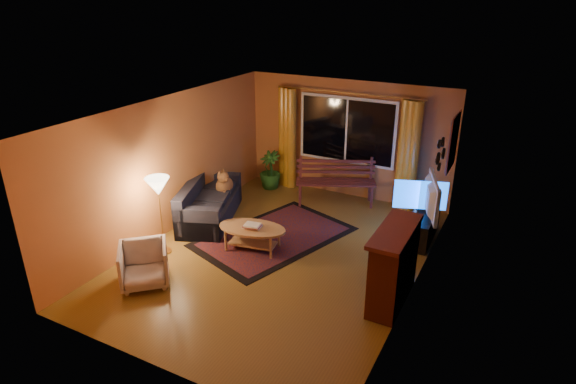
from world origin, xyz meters
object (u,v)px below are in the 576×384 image
at_px(sofa, 210,200).
at_px(coffee_table, 253,238).
at_px(bench, 335,193).
at_px(armchair, 144,263).
at_px(floor_lamp, 161,216).
at_px(tv_console, 422,226).

bearing_deg(sofa, coffee_table, -46.69).
xyz_separation_m(bench, armchair, (-1.44, -4.11, 0.11)).
distance_m(armchair, floor_lamp, 1.01).
relative_size(armchair, tv_console, 0.60).
distance_m(bench, tv_console, 2.10).
height_order(floor_lamp, tv_console, floor_lamp).
bearing_deg(tv_console, coffee_table, -146.25).
bearing_deg(tv_console, bench, 159.26).
xyz_separation_m(sofa, armchair, (0.45, -2.31, -0.04)).
bearing_deg(floor_lamp, bench, 60.57).
xyz_separation_m(bench, tv_console, (1.98, -0.70, 0.01)).
height_order(bench, coffee_table, bench).
distance_m(floor_lamp, tv_console, 4.59).
xyz_separation_m(armchair, tv_console, (3.42, 3.41, -0.11)).
bearing_deg(coffee_table, armchair, -118.72).
bearing_deg(armchair, bench, 28.66).
xyz_separation_m(sofa, tv_console, (3.87, 1.10, -0.14)).
xyz_separation_m(bench, coffee_table, (-0.53, -2.46, -0.03)).
height_order(armchair, tv_console, armchair).
bearing_deg(sofa, armchair, -100.02).
height_order(bench, floor_lamp, floor_lamp).
distance_m(sofa, coffee_table, 1.52).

